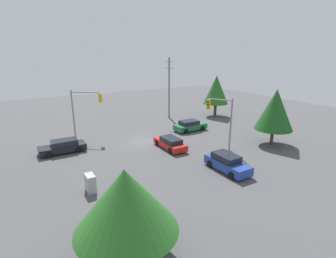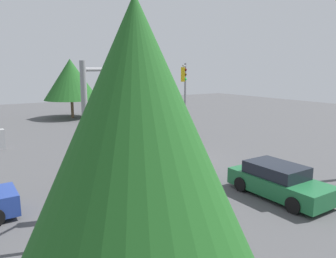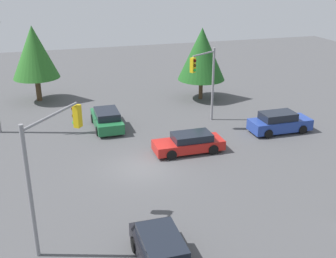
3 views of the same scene
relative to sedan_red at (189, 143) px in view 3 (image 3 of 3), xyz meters
name	(u,v)px [view 3 (image 3 of 3)]	position (x,y,z in m)	size (l,w,h in m)	color
ground_plane	(142,168)	(3.50, 1.40, -0.62)	(80.00, 80.00, 0.00)	#4C4C4F
sedan_red	(189,143)	(0.00, 0.00, 0.00)	(4.55, 1.85, 1.27)	red
sedan_dark	(163,254)	(4.81, 10.36, 0.04)	(1.92, 4.67, 1.37)	black
sedan_blue	(279,123)	(-7.45, -1.40, 0.10)	(4.48, 1.87, 1.51)	#233D93
sedan_green	(107,119)	(4.43, -5.88, 0.06)	(1.99, 4.42, 1.42)	#1E6638
traffic_signal_main	(51,154)	(8.67, 6.87, 3.44)	(2.59, 3.13, 5.91)	gray
traffic_signal_cross	(205,75)	(-2.82, -4.65, 3.22)	(2.48, 1.70, 5.68)	gray
tree_left	(34,52)	(9.16, -14.41, 3.73)	(4.03, 4.03, 6.65)	#4C3823
tree_far	(202,54)	(-4.91, -10.71, 3.47)	(4.20, 4.20, 6.38)	#4C3823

